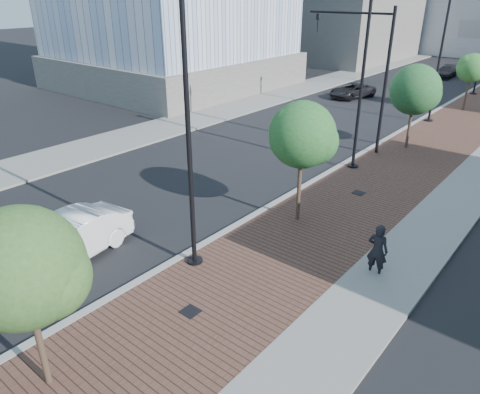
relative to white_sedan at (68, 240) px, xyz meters
The scene contains 18 objects.
curb 32.70m from the white_sedan, 84.66° to the left, with size 0.30×140.00×0.14m, color gray.
west_sidewalk 34.05m from the white_sedan, 107.00° to the left, with size 4.00×140.00×0.12m, color slate.
white_sedan is the anchor object (origin of this frame).
dark_car_mid 30.89m from the white_sedan, 98.27° to the left, with size 2.08×4.52×1.26m, color black.
dark_car_far 46.39m from the white_sedan, 91.46° to the left, with size 1.69×4.16×1.21m, color black.
pedestrian 10.58m from the white_sedan, 34.29° to the left, with size 0.69×0.45×1.88m, color black.
streetlight_1 5.62m from the white_sedan, 35.84° to the left, with size 1.44×0.56×9.21m.
streetlight_2 15.53m from the white_sedan, 75.94° to the left, with size 1.72×0.56×9.28m.
streetlight_3 27.02m from the white_sedan, 82.42° to the left, with size 1.44×0.56×9.21m.
traffic_mast 18.25m from the white_sedan, 81.11° to the left, with size 5.09×0.20×8.00m.
tree_0 6.35m from the white_sedan, 36.12° to the right, with size 2.69×2.69×4.73m.
tree_1 9.37m from the white_sedan, 58.23° to the left, with size 2.60×2.59×5.01m.
tree_2 20.32m from the white_sedan, 76.52° to the left, with size 2.87×2.87×4.99m.
tree_3 32.02m from the white_sedan, 81.55° to the left, with size 2.25×2.17×4.44m.
tower_podium 32.29m from the white_sedan, 130.48° to the left, with size 19.00×19.00×3.00m, color #5E5B54.
commercial_block_nw 55.38m from the white_sedan, 107.88° to the left, with size 14.00×20.00×10.00m, color #636059.
utility_cover_1 5.51m from the white_sedan, ahead, with size 0.50×0.50×0.02m, color black.
utility_cover_2 12.79m from the white_sedan, 64.76° to the left, with size 0.50×0.50×0.02m, color black.
Camera 1 is at (10.22, 0.78, 8.71)m, focal length 33.57 mm.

